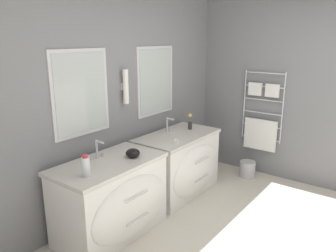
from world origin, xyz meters
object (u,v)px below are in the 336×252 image
toiletry_bottle (86,166)px  flower_vase (190,123)px  vanity_left (113,199)px  vanity_right (180,164)px  waste_bin (247,169)px  amenity_bowl (133,153)px

toiletry_bottle → flower_vase: bearing=3.4°
vanity_left → flower_vase: 1.55m
vanity_left → toiletry_bottle: bearing=-170.0°
toiletry_bottle → flower_vase: (1.83, 0.11, -0.00)m
vanity_right → waste_bin: bearing=-26.9°
vanity_right → amenity_bowl: 1.04m
vanity_left → flower_vase: bearing=1.8°
flower_vase → vanity_left: bearing=-178.2°
vanity_left → flower_vase: size_ratio=5.29×
waste_bin → vanity_left: bearing=166.9°
amenity_bowl → waste_bin: amenity_bowl is taller
vanity_left → flower_vase: flower_vase is taller
vanity_right → waste_bin: (1.00, -0.50, -0.27)m
vanity_left → amenity_bowl: size_ratio=7.68×
vanity_right → flower_vase: bearing=9.0°
toiletry_bottle → flower_vase: size_ratio=0.93×
vanity_left → amenity_bowl: 0.50m
vanity_right → waste_bin: vanity_right is taller
waste_bin → amenity_bowl: bearing=167.2°
vanity_left → vanity_right: 1.18m
vanity_left → toiletry_bottle: size_ratio=5.70×
vanity_left → waste_bin: size_ratio=4.89×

